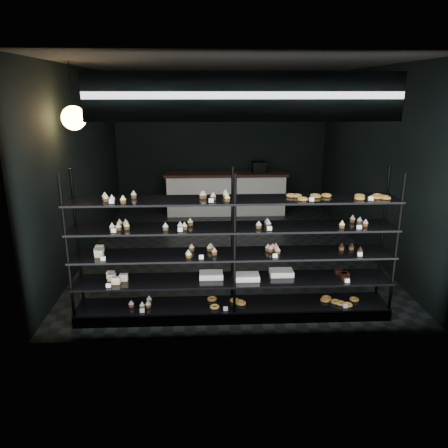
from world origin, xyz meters
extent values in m
cube|color=black|center=(0.00, 0.00, 0.01)|extent=(5.00, 6.00, 0.01)
cube|color=black|center=(0.00, 0.00, 3.20)|extent=(5.00, 6.00, 0.01)
cube|color=black|center=(0.00, 3.00, 1.60)|extent=(5.00, 0.01, 3.20)
cube|color=black|center=(0.00, -3.00, 1.60)|extent=(5.00, 0.01, 3.20)
cube|color=black|center=(-2.50, 0.00, 1.60)|extent=(0.01, 6.00, 3.20)
cube|color=black|center=(2.50, 0.00, 1.60)|extent=(0.01, 6.00, 3.20)
cube|color=black|center=(-0.07, -2.45, 0.06)|extent=(4.00, 0.50, 0.12)
cylinder|color=black|center=(-2.04, -2.67, 0.99)|extent=(0.04, 0.04, 1.85)
cylinder|color=black|center=(-2.04, -2.23, 0.99)|extent=(0.04, 0.04, 1.85)
cylinder|color=black|center=(-0.07, -2.67, 0.99)|extent=(0.04, 0.04, 1.85)
cylinder|color=black|center=(-0.07, -2.23, 0.99)|extent=(0.04, 0.04, 1.85)
cylinder|color=black|center=(1.90, -2.67, 0.99)|extent=(0.04, 0.04, 1.85)
cylinder|color=black|center=(1.90, -2.23, 0.99)|extent=(0.04, 0.04, 1.85)
cube|color=black|center=(-0.07, -2.45, 0.15)|extent=(4.00, 0.50, 0.03)
cube|color=black|center=(-0.07, -2.45, 0.50)|extent=(4.00, 0.50, 0.02)
cube|color=black|center=(-0.07, -2.45, 0.85)|extent=(4.00, 0.50, 0.02)
cube|color=black|center=(-0.07, -2.45, 1.20)|extent=(4.00, 0.50, 0.02)
cube|color=black|center=(-0.07, -2.45, 1.55)|extent=(4.00, 0.50, 0.02)
cube|color=white|center=(-1.45, -2.63, 1.59)|extent=(0.06, 0.04, 0.06)
cube|color=white|center=(-0.30, -2.63, 1.59)|extent=(0.06, 0.04, 0.06)
cube|color=white|center=(0.85, -2.63, 1.59)|extent=(0.05, 0.04, 0.06)
cube|color=white|center=(1.58, -2.63, 1.59)|extent=(0.06, 0.04, 0.06)
cube|color=white|center=(-1.49, -2.63, 1.24)|extent=(0.06, 0.04, 0.06)
cube|color=white|center=(-0.76, -2.63, 1.24)|extent=(0.05, 0.04, 0.06)
cube|color=white|center=(0.33, -2.63, 1.24)|extent=(0.06, 0.04, 0.06)
cube|color=white|center=(1.40, -2.63, 1.24)|extent=(0.06, 0.04, 0.06)
cube|color=white|center=(-1.67, -2.63, 0.89)|extent=(0.06, 0.04, 0.06)
cube|color=white|center=(-0.46, -2.63, 0.89)|extent=(0.06, 0.04, 0.06)
cube|color=white|center=(0.46, -2.63, 0.89)|extent=(0.06, 0.04, 0.06)
cube|color=white|center=(1.46, -2.63, 0.89)|extent=(0.06, 0.04, 0.06)
cube|color=white|center=(-1.60, -2.63, 0.54)|extent=(0.06, 0.04, 0.06)
cube|color=white|center=(1.37, -2.63, 0.54)|extent=(0.06, 0.04, 0.06)
cube|color=white|center=(-1.27, -2.63, 0.19)|extent=(0.06, 0.04, 0.06)
cube|color=white|center=(-0.15, -2.63, 0.19)|extent=(0.05, 0.04, 0.06)
cube|color=white|center=(1.32, -2.63, 0.19)|extent=(0.06, 0.04, 0.06)
cube|color=#0C1C3F|center=(0.00, -2.92, 2.75)|extent=(3.20, 0.04, 0.45)
cube|color=white|center=(0.00, -2.94, 2.75)|extent=(3.30, 0.02, 0.50)
cylinder|color=black|center=(-2.20, -1.32, 2.90)|extent=(0.01, 0.01, 0.57)
sphere|color=#FFB059|center=(-2.20, -1.32, 2.45)|extent=(0.33, 0.33, 0.33)
cube|color=white|center=(0.09, 2.50, 0.46)|extent=(2.74, 0.60, 0.92)
cube|color=black|center=(0.09, 2.50, 0.95)|extent=(2.84, 0.65, 0.06)
cube|color=black|center=(0.86, 2.50, 1.10)|extent=(0.30, 0.30, 0.25)
camera|label=1|loc=(-0.43, -7.54, 2.81)|focal=35.00mm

